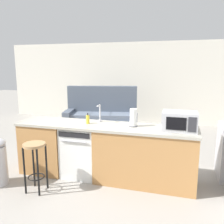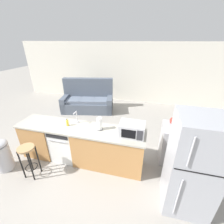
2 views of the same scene
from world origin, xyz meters
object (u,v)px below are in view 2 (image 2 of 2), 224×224
(dishwasher, at_px, (66,142))
(stove_range, at_px, (178,144))
(microwave, at_px, (132,129))
(paper_towel_roll, at_px, (100,124))
(kettle, at_px, (174,121))
(trash_bin, at_px, (2,155))
(couch, at_px, (88,101))
(refrigerator, at_px, (192,166))
(soap_bottle, at_px, (67,123))
(bar_stool, at_px, (28,155))

(dishwasher, distance_m, stove_range, 2.66)
(microwave, distance_m, paper_towel_roll, 0.70)
(dishwasher, xyz_separation_m, stove_range, (2.60, 0.55, 0.03))
(microwave, xyz_separation_m, kettle, (0.87, 0.68, -0.05))
(trash_bin, height_order, couch, couch)
(stove_range, height_order, microwave, microwave)
(stove_range, distance_m, couch, 3.86)
(microwave, distance_m, trash_bin, 2.89)
(microwave, bearing_deg, paper_towel_roll, 176.21)
(microwave, xyz_separation_m, paper_towel_roll, (-0.70, 0.05, -0.00))
(refrigerator, bearing_deg, stove_range, 89.99)
(stove_range, distance_m, trash_bin, 3.96)
(kettle, bearing_deg, dishwasher, -164.42)
(microwave, height_order, soap_bottle, microwave)
(dishwasher, distance_m, paper_towel_roll, 1.07)
(refrigerator, bearing_deg, microwave, 151.99)
(dishwasher, relative_size, paper_towel_roll, 2.98)
(couch, bearing_deg, stove_range, -34.82)
(stove_range, xyz_separation_m, kettle, (-0.17, 0.13, 0.53))
(microwave, relative_size, bar_stool, 0.68)
(paper_towel_roll, bearing_deg, trash_bin, -159.62)
(dishwasher, relative_size, stove_range, 0.93)
(kettle, bearing_deg, refrigerator, -82.32)
(refrigerator, xyz_separation_m, bar_stool, (-3.03, -0.16, -0.33))
(stove_range, xyz_separation_m, couch, (-3.17, 2.20, -0.06))
(trash_bin, bearing_deg, bar_stool, -0.47)
(soap_bottle, bearing_deg, trash_bin, -150.28)
(refrigerator, xyz_separation_m, couch, (-3.17, 3.30, -0.47))
(stove_range, bearing_deg, microwave, -151.93)
(dishwasher, height_order, soap_bottle, soap_bottle)
(paper_towel_roll, bearing_deg, stove_range, 16.23)
(paper_towel_roll, relative_size, couch, 0.13)
(kettle, bearing_deg, soap_bottle, -164.06)
(trash_bin, bearing_deg, refrigerator, 2.39)
(soap_bottle, bearing_deg, refrigerator, -12.82)
(refrigerator, distance_m, bar_stool, 3.05)
(refrigerator, distance_m, microwave, 1.18)
(paper_towel_roll, bearing_deg, refrigerator, -18.97)
(paper_towel_roll, height_order, soap_bottle, paper_towel_roll)
(soap_bottle, height_order, trash_bin, soap_bottle)
(kettle, xyz_separation_m, couch, (-3.00, 2.07, -0.59))
(dishwasher, height_order, bar_stool, dishwasher)
(microwave, distance_m, couch, 3.54)
(kettle, bearing_deg, trash_bin, -158.88)
(kettle, xyz_separation_m, bar_stool, (-2.86, -1.39, -0.45))
(stove_range, distance_m, microwave, 1.31)
(paper_towel_roll, distance_m, soap_bottle, 0.76)
(soap_bottle, distance_m, trash_bin, 1.57)
(kettle, relative_size, bar_stool, 0.28)
(dishwasher, relative_size, bar_stool, 1.14)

